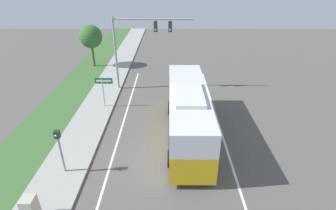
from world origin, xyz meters
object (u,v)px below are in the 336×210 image
(signal_gantry, at_px, (138,38))
(pedestrian_signal, at_px, (59,145))
(bus, at_px, (188,111))
(street_sign, at_px, (104,86))
(utility_cabinet, at_px, (30,208))

(signal_gantry, xyz_separation_m, pedestrian_signal, (-3.09, -11.98, -2.93))
(bus, relative_size, street_sign, 3.85)
(bus, height_order, street_sign, bus)
(pedestrian_signal, distance_m, street_sign, 8.08)
(bus, bearing_deg, pedestrian_signal, -152.02)
(signal_gantry, height_order, utility_cabinet, signal_gantry)
(street_sign, height_order, utility_cabinet, street_sign)
(pedestrian_signal, height_order, utility_cabinet, pedestrian_signal)
(signal_gantry, distance_m, utility_cabinet, 16.06)
(utility_cabinet, bearing_deg, signal_gantry, 77.11)
(signal_gantry, height_order, street_sign, signal_gantry)
(signal_gantry, xyz_separation_m, street_sign, (-2.52, -3.92, -2.95))
(bus, height_order, pedestrian_signal, bus)
(pedestrian_signal, xyz_separation_m, street_sign, (0.57, 8.06, -0.02))
(signal_gantry, relative_size, pedestrian_signal, 2.51)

